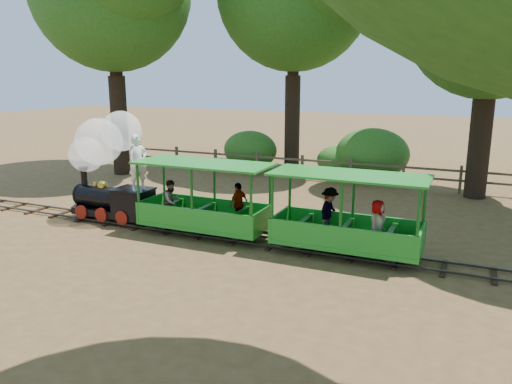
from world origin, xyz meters
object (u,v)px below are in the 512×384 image
at_px(carriage_front, 203,207).
at_px(locomotive, 106,159).
at_px(fence, 326,167).
at_px(carriage_rear, 346,223).

bearing_deg(carriage_front, locomotive, 178.31).
distance_m(carriage_front, fence, 8.09).
bearing_deg(locomotive, carriage_front, -1.69).
distance_m(locomotive, fence, 9.07).
bearing_deg(carriage_front, carriage_rear, 0.94).
distance_m(carriage_rear, fence, 8.44).
bearing_deg(locomotive, carriage_rear, -0.26).
relative_size(carriage_front, carriage_rear, 1.00).
xyz_separation_m(carriage_front, fence, (1.01, 8.03, -0.19)).
distance_m(locomotive, carriage_front, 3.37).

